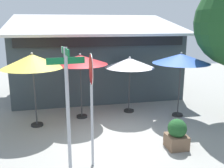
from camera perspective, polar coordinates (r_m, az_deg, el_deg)
ground_plane at (r=8.61m, az=1.45°, el=-12.61°), size 28.00×28.00×0.10m
cafe_building at (r=13.67m, az=-3.78°, el=5.19°), size 8.75×5.21×4.32m
street_sign_post at (r=6.18m, az=-10.19°, el=-3.31°), size 0.90×0.96×3.23m
stop_sign at (r=6.32m, az=-4.74°, el=-1.12°), size 0.07×0.81×3.06m
patio_umbrella_mustard_left at (r=9.34m, az=-17.80°, el=4.92°), size 2.20×2.20×2.79m
patio_umbrella_crimson_center at (r=9.85m, az=-7.30°, el=5.42°), size 2.17×2.17×2.65m
patio_umbrella_ivory_right at (r=10.51m, az=4.06°, el=4.76°), size 2.08×2.08×2.44m
patio_umbrella_royal_blue_far_right at (r=10.32m, az=15.56°, el=5.56°), size 2.28×2.28×2.68m
sidewalk_planter at (r=8.04m, az=14.65°, el=-11.07°), size 0.61×0.61×0.94m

